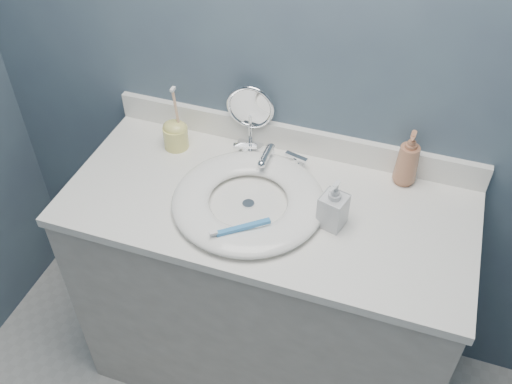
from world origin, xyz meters
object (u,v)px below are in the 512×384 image
at_px(soap_bottle_amber, 408,158).
at_px(soap_bottle_clear, 334,204).
at_px(makeup_mirror, 250,114).
at_px(toothbrush_holder, 176,133).

bearing_deg(soap_bottle_amber, soap_bottle_clear, -120.88).
height_order(makeup_mirror, toothbrush_holder, toothbrush_holder).
xyz_separation_m(soap_bottle_amber, toothbrush_holder, (-0.73, -0.07, -0.04)).
distance_m(makeup_mirror, soap_bottle_amber, 0.51).
distance_m(soap_bottle_amber, toothbrush_holder, 0.74).
bearing_deg(toothbrush_holder, soap_bottle_amber, 5.35).
height_order(makeup_mirror, soap_bottle_amber, makeup_mirror).
relative_size(soap_bottle_clear, toothbrush_holder, 0.67).
bearing_deg(soap_bottle_amber, toothbrush_holder, -171.61).
bearing_deg(soap_bottle_clear, toothbrush_holder, 177.40).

